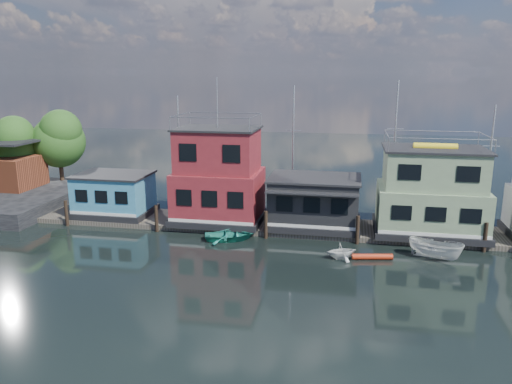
% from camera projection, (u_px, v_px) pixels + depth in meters
% --- Properties ---
extents(ground, '(160.00, 160.00, 0.00)m').
position_uv_depth(ground, '(306.00, 292.00, 29.46)').
color(ground, black).
rests_on(ground, ground).
extents(dock, '(48.00, 5.00, 0.40)m').
position_uv_depth(dock, '(320.00, 228.00, 40.87)').
color(dock, '#595147').
rests_on(dock, ground).
extents(houseboat_blue, '(6.40, 4.90, 3.66)m').
position_uv_depth(houseboat_blue, '(114.00, 194.00, 43.71)').
color(houseboat_blue, black).
rests_on(houseboat_blue, dock).
extents(houseboat_red, '(7.40, 5.90, 11.86)m').
position_uv_depth(houseboat_red, '(218.00, 177.00, 41.52)').
color(houseboat_red, black).
rests_on(houseboat_red, dock).
extents(houseboat_dark, '(7.40, 6.10, 4.06)m').
position_uv_depth(houseboat_dark, '(314.00, 202.00, 40.42)').
color(houseboat_dark, black).
rests_on(houseboat_dark, dock).
extents(houseboat_green, '(8.40, 5.90, 7.03)m').
position_uv_depth(houseboat_green, '(431.00, 193.00, 38.52)').
color(houseboat_green, black).
rests_on(houseboat_green, dock).
extents(pilings, '(42.28, 0.28, 2.20)m').
position_uv_depth(pilings, '(313.00, 227.00, 38.04)').
color(pilings, '#2D2116').
rests_on(pilings, ground).
extents(background_masts, '(36.40, 0.16, 12.00)m').
position_uv_depth(background_masts, '(379.00, 154.00, 44.47)').
color(background_masts, silver).
rests_on(background_masts, ground).
extents(shore, '(12.40, 15.72, 8.24)m').
position_uv_depth(shore, '(12.00, 166.00, 49.39)').
color(shore, black).
rests_on(shore, ground).
extents(dinghy_teal, '(4.42, 3.70, 0.78)m').
position_uv_depth(dinghy_teal, '(229.00, 235.00, 38.44)').
color(dinghy_teal, teal).
rests_on(dinghy_teal, ground).
extents(dinghy_white, '(2.75, 2.59, 1.15)m').
position_uv_depth(dinghy_white, '(341.00, 251.00, 34.58)').
color(dinghy_white, silver).
rests_on(dinghy_white, ground).
extents(motorboat, '(4.05, 2.94, 1.47)m').
position_uv_depth(motorboat, '(435.00, 249.00, 34.40)').
color(motorboat, silver).
rests_on(motorboat, ground).
extents(red_kayak, '(2.82, 0.93, 0.41)m').
position_uv_depth(red_kayak, '(372.00, 257.00, 34.50)').
color(red_kayak, '#B32D13').
rests_on(red_kayak, ground).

